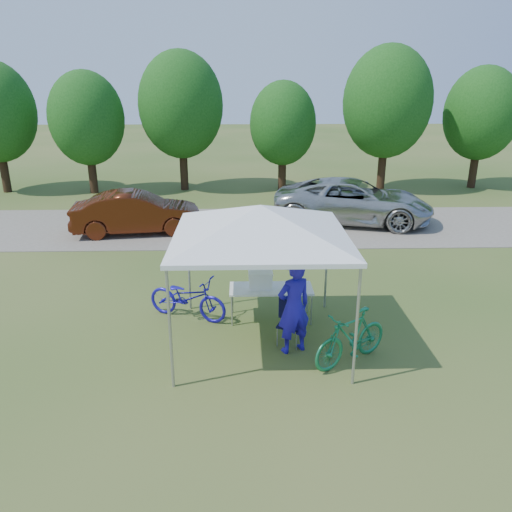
{
  "coord_description": "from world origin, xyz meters",
  "views": [
    {
      "loc": [
        -0.32,
        -8.65,
        4.84
      ],
      "look_at": [
        -0.03,
        2.0,
        1.05
      ],
      "focal_mm": 35.0,
      "sensor_mm": 36.0,
      "label": 1
    }
  ],
  "objects_px": {
    "folding_table": "(271,290)",
    "bike_green": "(351,337)",
    "bike_blue": "(187,298)",
    "minivan": "(353,201)",
    "sedan": "(137,213)",
    "folding_chair": "(290,318)",
    "cooler": "(260,280)",
    "cyclist": "(294,307)"
  },
  "relations": [
    {
      "from": "minivan",
      "to": "bike_blue",
      "type": "bearing_deg",
      "value": 160.0
    },
    {
      "from": "bike_green",
      "to": "minivan",
      "type": "distance_m",
      "value": 9.53
    },
    {
      "from": "folding_chair",
      "to": "cyclist",
      "type": "xyz_separation_m",
      "value": [
        0.03,
        -0.37,
        0.41
      ]
    },
    {
      "from": "cyclist",
      "to": "bike_blue",
      "type": "bearing_deg",
      "value": -58.31
    },
    {
      "from": "bike_blue",
      "to": "minivan",
      "type": "distance_m",
      "value": 9.02
    },
    {
      "from": "cooler",
      "to": "bike_green",
      "type": "height_order",
      "value": "cooler"
    },
    {
      "from": "folding_table",
      "to": "folding_chair",
      "type": "relative_size",
      "value": 2.04
    },
    {
      "from": "folding_table",
      "to": "folding_chair",
      "type": "xyz_separation_m",
      "value": [
        0.31,
        -0.98,
        -0.17
      ]
    },
    {
      "from": "folding_table",
      "to": "sedan",
      "type": "xyz_separation_m",
      "value": [
        -4.06,
        6.4,
        0.03
      ]
    },
    {
      "from": "folding_table",
      "to": "bike_green",
      "type": "relative_size",
      "value": 1.03
    },
    {
      "from": "cooler",
      "to": "cyclist",
      "type": "height_order",
      "value": "cyclist"
    },
    {
      "from": "bike_blue",
      "to": "minivan",
      "type": "height_order",
      "value": "minivan"
    },
    {
      "from": "cyclist",
      "to": "bike_green",
      "type": "bearing_deg",
      "value": 132.03
    },
    {
      "from": "bike_blue",
      "to": "cooler",
      "type": "bearing_deg",
      "value": -70.16
    },
    {
      "from": "folding_table",
      "to": "folding_chair",
      "type": "bearing_deg",
      "value": -72.36
    },
    {
      "from": "sedan",
      "to": "cyclist",
      "type": "bearing_deg",
      "value": -158.05
    },
    {
      "from": "cyclist",
      "to": "sedan",
      "type": "xyz_separation_m",
      "value": [
        -4.4,
        7.74,
        -0.2
      ]
    },
    {
      "from": "cooler",
      "to": "sedan",
      "type": "bearing_deg",
      "value": 120.95
    },
    {
      "from": "folding_chair",
      "to": "bike_green",
      "type": "relative_size",
      "value": 0.51
    },
    {
      "from": "folding_table",
      "to": "bike_blue",
      "type": "height_order",
      "value": "bike_blue"
    },
    {
      "from": "bike_blue",
      "to": "minivan",
      "type": "bearing_deg",
      "value": -11.33
    },
    {
      "from": "cyclist",
      "to": "minivan",
      "type": "relative_size",
      "value": 0.33
    },
    {
      "from": "cooler",
      "to": "folding_chair",
      "type": "bearing_deg",
      "value": -61.4
    },
    {
      "from": "folding_chair",
      "to": "bike_blue",
      "type": "bearing_deg",
      "value": 176.07
    },
    {
      "from": "bike_blue",
      "to": "folding_chair",
      "type": "bearing_deg",
      "value": -94.03
    },
    {
      "from": "folding_chair",
      "to": "cyclist",
      "type": "relative_size",
      "value": 0.47
    },
    {
      "from": "folding_table",
      "to": "cyclist",
      "type": "bearing_deg",
      "value": -75.84
    },
    {
      "from": "bike_blue",
      "to": "cyclist",
      "type": "bearing_deg",
      "value": -101.16
    },
    {
      "from": "folding_table",
      "to": "sedan",
      "type": "height_order",
      "value": "sedan"
    },
    {
      "from": "folding_table",
      "to": "bike_blue",
      "type": "xyz_separation_m",
      "value": [
        -1.77,
        0.09,
        -0.2
      ]
    },
    {
      "from": "cooler",
      "to": "cyclist",
      "type": "relative_size",
      "value": 0.28
    },
    {
      "from": "folding_table",
      "to": "folding_chair",
      "type": "distance_m",
      "value": 1.04
    },
    {
      "from": "cooler",
      "to": "bike_blue",
      "type": "relative_size",
      "value": 0.28
    },
    {
      "from": "bike_blue",
      "to": "sedan",
      "type": "distance_m",
      "value": 6.71
    },
    {
      "from": "cyclist",
      "to": "folding_table",
      "type": "bearing_deg",
      "value": -99.89
    },
    {
      "from": "folding_table",
      "to": "cyclist",
      "type": "height_order",
      "value": "cyclist"
    },
    {
      "from": "folding_table",
      "to": "minivan",
      "type": "height_order",
      "value": "minivan"
    },
    {
      "from": "folding_chair",
      "to": "cyclist",
      "type": "distance_m",
      "value": 0.55
    },
    {
      "from": "folding_table",
      "to": "bike_green",
      "type": "distance_m",
      "value": 2.23
    },
    {
      "from": "cyclist",
      "to": "bike_green",
      "type": "relative_size",
      "value": 1.08
    },
    {
      "from": "folding_table",
      "to": "sedan",
      "type": "bearing_deg",
      "value": 122.39
    },
    {
      "from": "minivan",
      "to": "folding_chair",
      "type": "bearing_deg",
      "value": 174.88
    }
  ]
}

